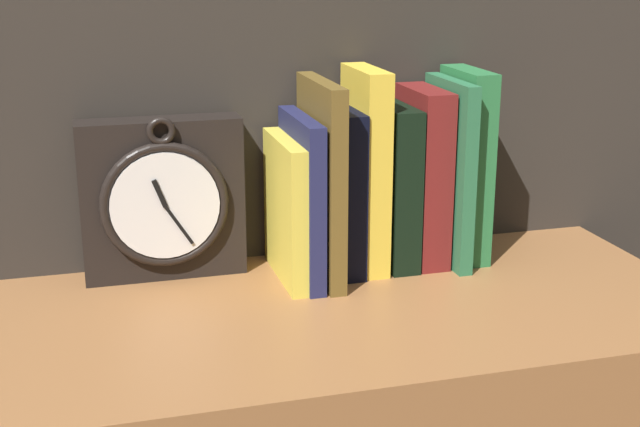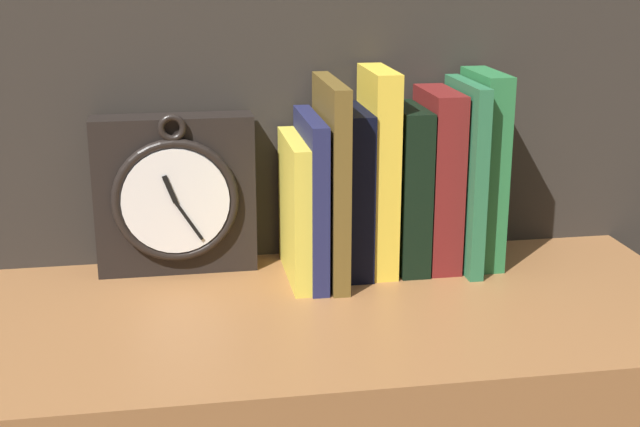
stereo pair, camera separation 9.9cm
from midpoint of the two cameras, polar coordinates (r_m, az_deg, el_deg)
name	(u,v)px [view 1 (the left image)]	position (r m, az deg, el deg)	size (l,w,h in m)	color
clock	(163,199)	(1.12, -12.54, 0.86)	(0.20, 0.06, 0.21)	black
book_slot0_yellow	(285,210)	(1.10, -4.82, 0.22)	(0.02, 0.15, 0.18)	gold
book_slot1_navy	(302,198)	(1.10, -3.76, 0.95)	(0.02, 0.16, 0.20)	#1F224C
book_slot2_brown	(321,180)	(1.10, -2.51, 2.10)	(0.02, 0.16, 0.25)	brown
book_slot3_black	(340,190)	(1.13, -1.24, 1.48)	(0.04, 0.12, 0.21)	black
book_slot4_yellow	(365,169)	(1.13, 0.41, 2.81)	(0.03, 0.12, 0.26)	yellow
book_slot5_black	(394,185)	(1.15, 2.29, 1.77)	(0.04, 0.12, 0.21)	black
book_slot6_maroon	(422,176)	(1.16, 4.16, 2.39)	(0.04, 0.12, 0.23)	maroon
book_slot7_green	(448,172)	(1.16, 5.81, 2.65)	(0.02, 0.14, 0.24)	#296A43
book_slot8_green	(465,165)	(1.18, 6.92, 3.10)	(0.03, 0.11, 0.25)	#29713D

